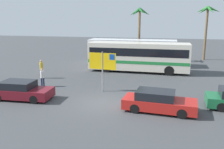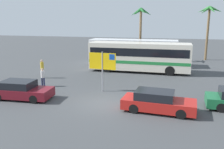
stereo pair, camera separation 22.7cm
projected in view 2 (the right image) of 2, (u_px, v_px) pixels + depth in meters
The scene contains 10 objects.
ground at pixel (104, 103), 16.79m from camera, with size 120.00×120.00×0.00m, color #424447.
bus_front_coach at pixel (139, 56), 26.55m from camera, with size 10.81×2.69×3.17m.
bus_rear_coach at pixel (133, 51), 30.50m from camera, with size 10.81×2.69×3.17m.
ferry_sign at pixel (103, 63), 19.08m from camera, with size 2.20×0.21×3.20m.
car_maroon at pixel (21, 90), 17.65m from camera, with size 4.49×2.05×1.32m.
car_red at pixel (158, 102), 15.18m from camera, with size 4.61×2.04×1.32m.
pedestrian_by_bus at pixel (43, 76), 20.81m from camera, with size 0.32×0.32×1.59m.
pedestrian_crossing_lot at pixel (42, 67), 23.76m from camera, with size 0.32×0.32×1.83m.
palm_tree_seaside at pixel (141, 19), 32.15m from camera, with size 2.89×2.94×7.15m.
palm_tree_inland at pixel (209, 18), 33.32m from camera, with size 3.30×3.37×7.43m.
Camera 2 is at (4.47, -15.30, 5.67)m, focal length 39.04 mm.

